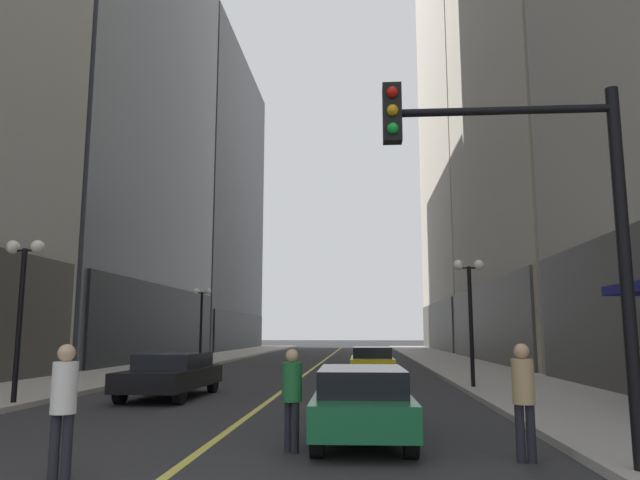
{
  "coord_description": "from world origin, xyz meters",
  "views": [
    {
      "loc": [
        2.73,
        -4.63,
        1.97
      ],
      "look_at": [
        0.48,
        26.73,
        6.82
      ],
      "focal_mm": 33.42,
      "sensor_mm": 36.0,
      "label": 1
    }
  ],
  "objects_px": {
    "car_yellow": "(372,361)",
    "traffic_light_near_right": "(545,207)",
    "street_lamp_left_far": "(202,309)",
    "fire_hydrant_right": "(522,392)",
    "street_lamp_right_mid": "(470,294)",
    "street_lamp_left_near": "(22,283)",
    "car_black": "(172,373)",
    "car_green": "(362,401)",
    "pedestrian_in_white_shirt": "(64,400)",
    "pedestrian_in_green_parka": "(292,392)",
    "pedestrian_in_tan_trench": "(524,392)"
  },
  "relations": [
    {
      "from": "car_yellow",
      "to": "traffic_light_near_right",
      "type": "height_order",
      "value": "traffic_light_near_right"
    },
    {
      "from": "street_lamp_left_far",
      "to": "fire_hydrant_right",
      "type": "height_order",
      "value": "street_lamp_left_far"
    },
    {
      "from": "street_lamp_right_mid",
      "to": "fire_hydrant_right",
      "type": "xyz_separation_m",
      "value": [
        0.5,
        -4.28,
        -2.86
      ]
    },
    {
      "from": "car_yellow",
      "to": "street_lamp_left_near",
      "type": "relative_size",
      "value": 1.07
    },
    {
      "from": "car_black",
      "to": "street_lamp_right_mid",
      "type": "height_order",
      "value": "street_lamp_right_mid"
    },
    {
      "from": "car_yellow",
      "to": "street_lamp_left_far",
      "type": "xyz_separation_m",
      "value": [
        -9.5,
        6.88,
        2.54
      ]
    },
    {
      "from": "car_green",
      "to": "street_lamp_right_mid",
      "type": "xyz_separation_m",
      "value": [
        3.71,
        9.5,
        2.54
      ]
    },
    {
      "from": "car_green",
      "to": "pedestrian_in_white_shirt",
      "type": "relative_size",
      "value": 2.47
    },
    {
      "from": "pedestrian_in_white_shirt",
      "to": "traffic_light_near_right",
      "type": "relative_size",
      "value": 0.32
    },
    {
      "from": "pedestrian_in_green_parka",
      "to": "street_lamp_left_far",
      "type": "distance_m",
      "value": 24.57
    },
    {
      "from": "fire_hydrant_right",
      "to": "car_green",
      "type": "bearing_deg",
      "value": -128.85
    },
    {
      "from": "pedestrian_in_tan_trench",
      "to": "traffic_light_near_right",
      "type": "distance_m",
      "value": 2.91
    },
    {
      "from": "pedestrian_in_white_shirt",
      "to": "street_lamp_left_far",
      "type": "distance_m",
      "value": 25.88
    },
    {
      "from": "car_green",
      "to": "street_lamp_left_near",
      "type": "xyz_separation_m",
      "value": [
        -9.09,
        4.09,
        2.54
      ]
    },
    {
      "from": "pedestrian_in_green_parka",
      "to": "pedestrian_in_tan_trench",
      "type": "bearing_deg",
      "value": -8.35
    },
    {
      "from": "traffic_light_near_right",
      "to": "street_lamp_left_near",
      "type": "height_order",
      "value": "traffic_light_near_right"
    },
    {
      "from": "street_lamp_left_far",
      "to": "fire_hydrant_right",
      "type": "relative_size",
      "value": 5.54
    },
    {
      "from": "traffic_light_near_right",
      "to": "fire_hydrant_right",
      "type": "bearing_deg",
      "value": 78.96
    },
    {
      "from": "street_lamp_left_near",
      "to": "street_lamp_left_far",
      "type": "height_order",
      "value": "same"
    },
    {
      "from": "pedestrian_in_green_parka",
      "to": "car_green",
      "type": "bearing_deg",
      "value": 43.08
    },
    {
      "from": "car_black",
      "to": "fire_hydrant_right",
      "type": "distance_m",
      "value": 10.12
    },
    {
      "from": "pedestrian_in_white_shirt",
      "to": "street_lamp_left_near",
      "type": "height_order",
      "value": "street_lamp_left_near"
    },
    {
      "from": "car_black",
      "to": "pedestrian_in_tan_trench",
      "type": "bearing_deg",
      "value": -45.6
    },
    {
      "from": "street_lamp_left_near",
      "to": "fire_hydrant_right",
      "type": "distance_m",
      "value": 13.65
    },
    {
      "from": "car_green",
      "to": "pedestrian_in_tan_trench",
      "type": "height_order",
      "value": "pedestrian_in_tan_trench"
    },
    {
      "from": "car_black",
      "to": "fire_hydrant_right",
      "type": "bearing_deg",
      "value": -9.17
    },
    {
      "from": "traffic_light_near_right",
      "to": "fire_hydrant_right",
      "type": "height_order",
      "value": "traffic_light_near_right"
    },
    {
      "from": "street_lamp_left_near",
      "to": "fire_hydrant_right",
      "type": "bearing_deg",
      "value": 4.86
    },
    {
      "from": "fire_hydrant_right",
      "to": "pedestrian_in_tan_trench",
      "type": "bearing_deg",
      "value": -103.96
    },
    {
      "from": "car_black",
      "to": "pedestrian_in_green_parka",
      "type": "bearing_deg",
      "value": -59.76
    },
    {
      "from": "car_green",
      "to": "car_black",
      "type": "xyz_separation_m",
      "value": [
        -5.78,
        6.83,
        0.0
      ]
    },
    {
      "from": "car_black",
      "to": "pedestrian_in_tan_trench",
      "type": "relative_size",
      "value": 2.65
    },
    {
      "from": "car_green",
      "to": "pedestrian_in_green_parka",
      "type": "xyz_separation_m",
      "value": [
        -1.17,
        -1.09,
        0.26
      ]
    },
    {
      "from": "car_yellow",
      "to": "traffic_light_near_right",
      "type": "distance_m",
      "value": 18.29
    },
    {
      "from": "pedestrian_in_green_parka",
      "to": "car_yellow",
      "type": "bearing_deg",
      "value": 84.49
    },
    {
      "from": "pedestrian_in_tan_trench",
      "to": "traffic_light_near_right",
      "type": "xyz_separation_m",
      "value": [
        0.15,
        -1.1,
        2.69
      ]
    },
    {
      "from": "car_black",
      "to": "street_lamp_left_far",
      "type": "relative_size",
      "value": 1.07
    },
    {
      "from": "car_yellow",
      "to": "fire_hydrant_right",
      "type": "height_order",
      "value": "car_yellow"
    },
    {
      "from": "street_lamp_left_near",
      "to": "street_lamp_left_far",
      "type": "bearing_deg",
      "value": 90.0
    },
    {
      "from": "pedestrian_in_green_parka",
      "to": "street_lamp_left_far",
      "type": "xyz_separation_m",
      "value": [
        -7.93,
        23.15,
        2.28
      ]
    },
    {
      "from": "car_green",
      "to": "street_lamp_left_far",
      "type": "distance_m",
      "value": 23.99
    },
    {
      "from": "street_lamp_left_far",
      "to": "street_lamp_right_mid",
      "type": "height_order",
      "value": "same"
    },
    {
      "from": "street_lamp_left_near",
      "to": "fire_hydrant_right",
      "type": "xyz_separation_m",
      "value": [
        13.3,
        1.13,
        -2.86
      ]
    },
    {
      "from": "car_yellow",
      "to": "pedestrian_in_green_parka",
      "type": "bearing_deg",
      "value": -95.51
    },
    {
      "from": "car_black",
      "to": "street_lamp_right_mid",
      "type": "relative_size",
      "value": 1.07
    },
    {
      "from": "car_black",
      "to": "street_lamp_left_near",
      "type": "bearing_deg",
      "value": -140.37
    },
    {
      "from": "pedestrian_in_green_parka",
      "to": "street_lamp_right_mid",
      "type": "distance_m",
      "value": 11.88
    },
    {
      "from": "car_yellow",
      "to": "pedestrian_in_green_parka",
      "type": "height_order",
      "value": "pedestrian_in_green_parka"
    },
    {
      "from": "street_lamp_right_mid",
      "to": "fire_hydrant_right",
      "type": "height_order",
      "value": "street_lamp_right_mid"
    },
    {
      "from": "pedestrian_in_green_parka",
      "to": "street_lamp_left_far",
      "type": "height_order",
      "value": "street_lamp_left_far"
    }
  ]
}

